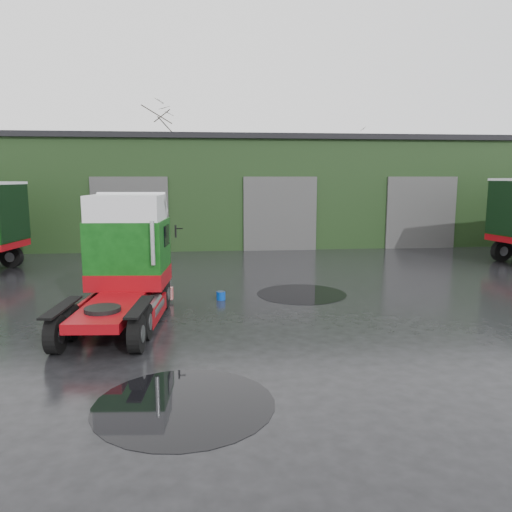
{
  "coord_description": "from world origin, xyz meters",
  "views": [
    {
      "loc": [
        -2.19,
        -12.9,
        4.01
      ],
      "look_at": [
        -0.65,
        1.47,
        1.7
      ],
      "focal_mm": 35.0,
      "sensor_mm": 36.0,
      "label": 1
    }
  ],
  "objects_px": {
    "tree_back_b": "(343,180)",
    "warehouse": "(266,190)",
    "wash_bucket": "(221,296)",
    "tree_back_a": "(156,168)",
    "hero_tractor": "(116,263)"
  },
  "relations": [
    {
      "from": "tree_back_b",
      "to": "warehouse",
      "type": "bearing_deg",
      "value": -128.66
    },
    {
      "from": "wash_bucket",
      "to": "tree_back_a",
      "type": "height_order",
      "value": "tree_back_a"
    },
    {
      "from": "wash_bucket",
      "to": "tree_back_b",
      "type": "bearing_deg",
      "value": 66.59
    },
    {
      "from": "warehouse",
      "to": "tree_back_a",
      "type": "relative_size",
      "value": 3.41
    },
    {
      "from": "wash_bucket",
      "to": "tree_back_a",
      "type": "relative_size",
      "value": 0.03
    },
    {
      "from": "warehouse",
      "to": "tree_back_a",
      "type": "bearing_deg",
      "value": 128.66
    },
    {
      "from": "wash_bucket",
      "to": "warehouse",
      "type": "bearing_deg",
      "value": 77.83
    },
    {
      "from": "wash_bucket",
      "to": "hero_tractor",
      "type": "bearing_deg",
      "value": -136.2
    },
    {
      "from": "warehouse",
      "to": "wash_bucket",
      "type": "distance_m",
      "value": 17.55
    },
    {
      "from": "hero_tractor",
      "to": "tree_back_a",
      "type": "xyz_separation_m",
      "value": [
        -1.5,
        29.64,
        2.99
      ]
    },
    {
      "from": "warehouse",
      "to": "wash_bucket",
      "type": "xyz_separation_m",
      "value": [
        -3.64,
        -16.9,
        -3.02
      ]
    },
    {
      "from": "warehouse",
      "to": "hero_tractor",
      "type": "bearing_deg",
      "value": -108.31
    },
    {
      "from": "wash_bucket",
      "to": "tree_back_a",
      "type": "distance_m",
      "value": 27.64
    },
    {
      "from": "hero_tractor",
      "to": "tree_back_b",
      "type": "height_order",
      "value": "tree_back_b"
    },
    {
      "from": "warehouse",
      "to": "wash_bucket",
      "type": "bearing_deg",
      "value": -102.17
    }
  ]
}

